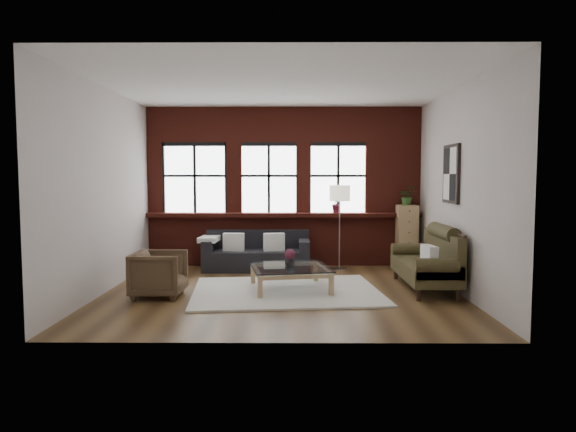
{
  "coord_description": "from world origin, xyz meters",
  "views": [
    {
      "loc": [
        0.16,
        -7.95,
        1.8
      ],
      "look_at": [
        0.1,
        0.6,
        1.15
      ],
      "focal_mm": 32.0,
      "sensor_mm": 36.0,
      "label": 1
    }
  ],
  "objects_px": {
    "armchair": "(159,274)",
    "drawer_chest": "(407,237)",
    "vintage_settee": "(424,258)",
    "coffee_table": "(290,279)",
    "floor_lamp": "(340,224)",
    "dark_sofa": "(257,251)",
    "vase": "(290,261)"
  },
  "relations": [
    {
      "from": "dark_sofa",
      "to": "coffee_table",
      "type": "xyz_separation_m",
      "value": [
        0.65,
        -1.82,
        -0.18
      ]
    },
    {
      "from": "vase",
      "to": "coffee_table",
      "type": "bearing_deg",
      "value": -90.0
    },
    {
      "from": "drawer_chest",
      "to": "vintage_settee",
      "type": "bearing_deg",
      "value": -94.18
    },
    {
      "from": "vintage_settee",
      "to": "dark_sofa",
      "type": "bearing_deg",
      "value": 149.32
    },
    {
      "from": "coffee_table",
      "to": "armchair",
      "type": "bearing_deg",
      "value": -167.53
    },
    {
      "from": "floor_lamp",
      "to": "dark_sofa",
      "type": "bearing_deg",
      "value": -177.7
    },
    {
      "from": "vintage_settee",
      "to": "armchair",
      "type": "relative_size",
      "value": 2.49
    },
    {
      "from": "vintage_settee",
      "to": "vase",
      "type": "relative_size",
      "value": 11.98
    },
    {
      "from": "vase",
      "to": "armchair",
      "type": "bearing_deg",
      "value": -167.53
    },
    {
      "from": "drawer_chest",
      "to": "floor_lamp",
      "type": "relative_size",
      "value": 0.7
    },
    {
      "from": "dark_sofa",
      "to": "floor_lamp",
      "type": "xyz_separation_m",
      "value": [
        1.61,
        0.06,
        0.53
      ]
    },
    {
      "from": "vase",
      "to": "drawer_chest",
      "type": "xyz_separation_m",
      "value": [
        2.3,
        2.06,
        0.16
      ]
    },
    {
      "from": "floor_lamp",
      "to": "vase",
      "type": "bearing_deg",
      "value": -116.94
    },
    {
      "from": "vintage_settee",
      "to": "floor_lamp",
      "type": "height_order",
      "value": "floor_lamp"
    },
    {
      "from": "vintage_settee",
      "to": "floor_lamp",
      "type": "bearing_deg",
      "value": 124.86
    },
    {
      "from": "coffee_table",
      "to": "drawer_chest",
      "type": "distance_m",
      "value": 3.12
    },
    {
      "from": "dark_sofa",
      "to": "floor_lamp",
      "type": "relative_size",
      "value": 1.14
    },
    {
      "from": "vintage_settee",
      "to": "vase",
      "type": "xyz_separation_m",
      "value": [
        -2.16,
        -0.15,
        -0.04
      ]
    },
    {
      "from": "vase",
      "to": "floor_lamp",
      "type": "height_order",
      "value": "floor_lamp"
    },
    {
      "from": "coffee_table",
      "to": "drawer_chest",
      "type": "height_order",
      "value": "drawer_chest"
    },
    {
      "from": "armchair",
      "to": "vase",
      "type": "distance_m",
      "value": 2.02
    },
    {
      "from": "dark_sofa",
      "to": "vase",
      "type": "height_order",
      "value": "dark_sofa"
    },
    {
      "from": "vintage_settee",
      "to": "floor_lamp",
      "type": "distance_m",
      "value": 2.15
    },
    {
      "from": "dark_sofa",
      "to": "floor_lamp",
      "type": "height_order",
      "value": "floor_lamp"
    },
    {
      "from": "drawer_chest",
      "to": "floor_lamp",
      "type": "distance_m",
      "value": 1.39
    },
    {
      "from": "coffee_table",
      "to": "drawer_chest",
      "type": "xyz_separation_m",
      "value": [
        2.3,
        2.06,
        0.43
      ]
    },
    {
      "from": "dark_sofa",
      "to": "vintage_settee",
      "type": "xyz_separation_m",
      "value": [
        2.82,
        -1.67,
        0.14
      ]
    },
    {
      "from": "armchair",
      "to": "drawer_chest",
      "type": "xyz_separation_m",
      "value": [
        4.27,
        2.5,
        0.28
      ]
    },
    {
      "from": "armchair",
      "to": "coffee_table",
      "type": "height_order",
      "value": "armchair"
    },
    {
      "from": "coffee_table",
      "to": "floor_lamp",
      "type": "bearing_deg",
      "value": 63.06
    },
    {
      "from": "armchair",
      "to": "drawer_chest",
      "type": "relative_size",
      "value": 0.61
    },
    {
      "from": "drawer_chest",
      "to": "floor_lamp",
      "type": "height_order",
      "value": "floor_lamp"
    }
  ]
}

